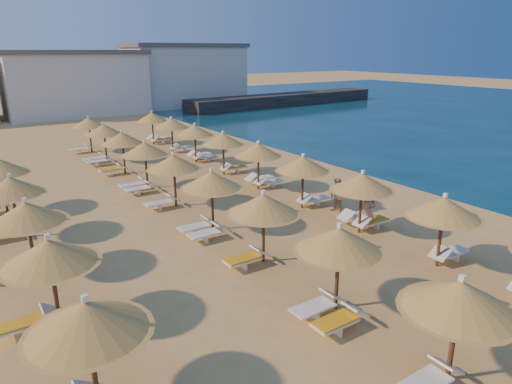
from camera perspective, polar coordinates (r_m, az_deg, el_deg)
ground at (r=17.70m, az=7.04°, el=-7.31°), size 220.00×220.00×0.00m
jetty at (r=64.27m, az=3.73°, el=11.48°), size 30.18×5.65×1.50m
hotel_blocks at (r=59.12m, az=-21.24°, el=12.73°), size 46.26×10.20×8.10m
parasol_row_east at (r=21.63m, az=5.92°, el=3.40°), size 2.66×40.05×2.71m
parasol_row_west at (r=18.94m, az=-5.57°, el=1.38°), size 2.66×40.05×2.71m
parasol_row_inland at (r=15.17m, az=-25.72°, el=-4.48°), size 2.66×21.36×2.71m
loungers at (r=19.69m, az=-2.61°, el=-3.49°), size 15.00×38.93×0.66m
beachgoer_a at (r=19.93m, az=13.88°, el=-2.26°), size 0.58×0.70×1.65m
beachgoer_b at (r=21.63m, az=10.15°, el=-0.46°), size 0.71×0.86×1.64m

